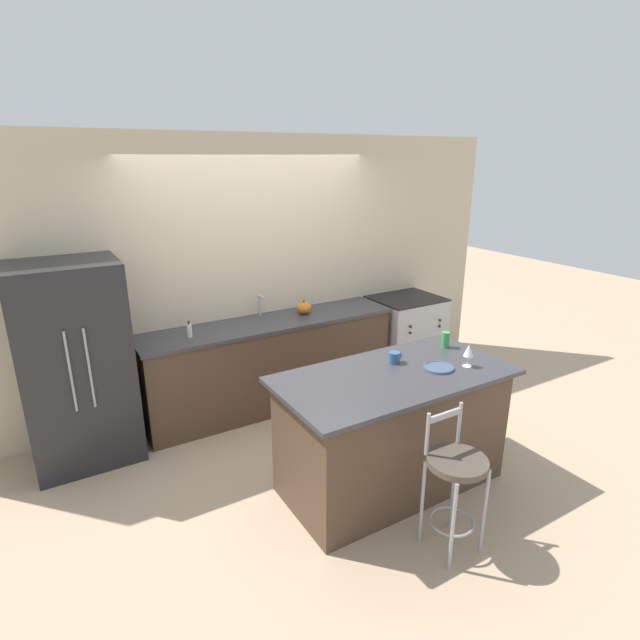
# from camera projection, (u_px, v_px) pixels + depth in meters

# --- Properties ---
(ground_plane) EXTENTS (18.00, 18.00, 0.00)m
(ground_plane) POSITION_uv_depth(u_px,v_px,m) (287.00, 418.00, 4.98)
(ground_plane) COLOR tan
(wall_back) EXTENTS (6.00, 0.07, 2.70)m
(wall_back) POSITION_uv_depth(u_px,v_px,m) (255.00, 273.00, 5.09)
(wall_back) COLOR beige
(wall_back) RESTS_ON ground_plane
(back_counter) EXTENTS (2.61, 0.64, 0.92)m
(back_counter) POSITION_uv_depth(u_px,v_px,m) (270.00, 363.00, 5.12)
(back_counter) COLOR #4C3828
(back_counter) RESTS_ON ground_plane
(sink_faucet) EXTENTS (0.02, 0.13, 0.22)m
(sink_faucet) POSITION_uv_depth(u_px,v_px,m) (260.00, 303.00, 5.09)
(sink_faucet) COLOR #ADAFB5
(sink_faucet) RESTS_ON back_counter
(kitchen_island) EXTENTS (1.79, 0.91, 0.95)m
(kitchen_island) POSITION_uv_depth(u_px,v_px,m) (392.00, 429.00, 3.85)
(kitchen_island) COLOR #4C3828
(kitchen_island) RESTS_ON ground_plane
(refrigerator) EXTENTS (0.83, 0.71, 1.71)m
(refrigerator) POSITION_uv_depth(u_px,v_px,m) (76.00, 365.00, 4.10)
(refrigerator) COLOR #232326
(refrigerator) RESTS_ON ground_plane
(oven_range) EXTENTS (0.77, 0.69, 0.92)m
(oven_range) POSITION_uv_depth(u_px,v_px,m) (404.00, 335.00, 5.92)
(oven_range) COLOR #B7B7BC
(oven_range) RESTS_ON ground_plane
(bar_stool_near) EXTENTS (0.39, 0.39, 0.97)m
(bar_stool_near) POSITION_uv_depth(u_px,v_px,m) (455.00, 476.00, 3.18)
(bar_stool_near) COLOR #99999E
(bar_stool_near) RESTS_ON ground_plane
(dinner_plate) EXTENTS (0.23, 0.23, 0.02)m
(dinner_plate) POSITION_uv_depth(u_px,v_px,m) (439.00, 367.00, 3.78)
(dinner_plate) COLOR #425170
(dinner_plate) RESTS_ON kitchen_island
(wine_glass) EXTENTS (0.08, 0.08, 0.18)m
(wine_glass) POSITION_uv_depth(u_px,v_px,m) (469.00, 351.00, 3.78)
(wine_glass) COLOR white
(wine_glass) RESTS_ON kitchen_island
(coffee_mug) EXTENTS (0.12, 0.09, 0.09)m
(coffee_mug) POSITION_uv_depth(u_px,v_px,m) (395.00, 358.00, 3.87)
(coffee_mug) COLOR #335689
(coffee_mug) RESTS_ON kitchen_island
(tumbler_cup) EXTENTS (0.07, 0.07, 0.14)m
(tumbler_cup) POSITION_uv_depth(u_px,v_px,m) (445.00, 340.00, 4.18)
(tumbler_cup) COLOR #3D934C
(tumbler_cup) RESTS_ON kitchen_island
(pumpkin_decoration) EXTENTS (0.16, 0.16, 0.15)m
(pumpkin_decoration) POSITION_uv_depth(u_px,v_px,m) (304.00, 308.00, 5.18)
(pumpkin_decoration) COLOR orange
(pumpkin_decoration) RESTS_ON back_counter
(soap_bottle) EXTENTS (0.05, 0.05, 0.15)m
(soap_bottle) POSITION_uv_depth(u_px,v_px,m) (189.00, 330.00, 4.51)
(soap_bottle) COLOR silver
(soap_bottle) RESTS_ON back_counter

